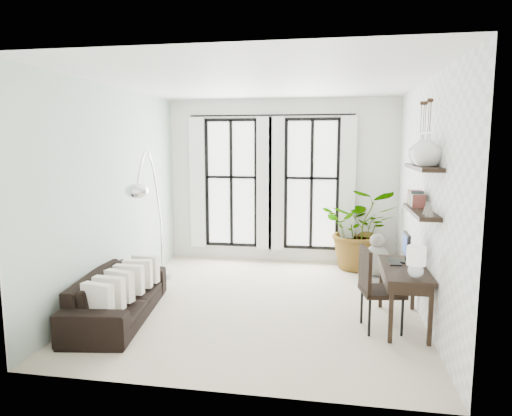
% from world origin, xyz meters
% --- Properties ---
extents(floor, '(5.00, 5.00, 0.00)m').
position_xyz_m(floor, '(0.00, 0.00, 0.00)').
color(floor, beige).
rests_on(floor, ground).
extents(ceiling, '(5.00, 5.00, 0.00)m').
position_xyz_m(ceiling, '(0.00, 0.00, 3.20)').
color(ceiling, white).
rests_on(ceiling, wall_back).
extents(wall_left, '(0.00, 5.00, 5.00)m').
position_xyz_m(wall_left, '(-2.25, 0.00, 1.60)').
color(wall_left, '#B6CCBB').
rests_on(wall_left, floor).
extents(wall_right, '(0.00, 5.00, 5.00)m').
position_xyz_m(wall_right, '(2.25, 0.00, 1.60)').
color(wall_right, white).
rests_on(wall_right, floor).
extents(wall_back, '(4.50, 0.00, 4.50)m').
position_xyz_m(wall_back, '(0.00, 2.50, 1.60)').
color(wall_back, white).
rests_on(wall_back, floor).
extents(windows, '(3.26, 0.13, 2.65)m').
position_xyz_m(windows, '(-0.20, 2.43, 1.56)').
color(windows, white).
rests_on(windows, wall_back).
extents(wall_shelves, '(0.25, 1.30, 0.60)m').
position_xyz_m(wall_shelves, '(2.11, -0.48, 1.73)').
color(wall_shelves, black).
rests_on(wall_shelves, wall_right).
extents(sofa, '(1.13, 2.23, 0.62)m').
position_xyz_m(sofa, '(-1.80, -0.92, 0.31)').
color(sofa, black).
rests_on(sofa, floor).
extents(throw_pillows, '(0.40, 1.52, 0.40)m').
position_xyz_m(throw_pillows, '(-1.70, -0.92, 0.50)').
color(throw_pillows, white).
rests_on(throw_pillows, sofa).
extents(plant, '(1.47, 1.30, 1.54)m').
position_xyz_m(plant, '(1.53, 2.15, 0.77)').
color(plant, '#2D7228').
rests_on(plant, floor).
extents(desk, '(0.55, 1.30, 1.16)m').
position_xyz_m(desk, '(1.95, -0.57, 0.72)').
color(desk, black).
rests_on(desk, floor).
extents(desk_chair, '(0.58, 0.58, 1.06)m').
position_xyz_m(desk_chair, '(1.57, -0.73, 0.60)').
color(desk_chair, black).
rests_on(desk_chair, floor).
extents(arc_lamp, '(0.72, 2.12, 2.25)m').
position_xyz_m(arc_lamp, '(-1.70, 0.02, 1.75)').
color(arc_lamp, silver).
rests_on(arc_lamp, floor).
extents(buddha, '(0.48, 0.48, 0.87)m').
position_xyz_m(buddha, '(1.76, 1.21, 0.36)').
color(buddha, gray).
rests_on(buddha, floor).
extents(vase_a, '(0.37, 0.37, 0.38)m').
position_xyz_m(vase_a, '(2.11, -0.77, 2.27)').
color(vase_a, white).
rests_on(vase_a, shelf_upper).
extents(vase_b, '(0.37, 0.37, 0.38)m').
position_xyz_m(vase_b, '(2.11, -0.37, 2.27)').
color(vase_b, white).
rests_on(vase_b, shelf_upper).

